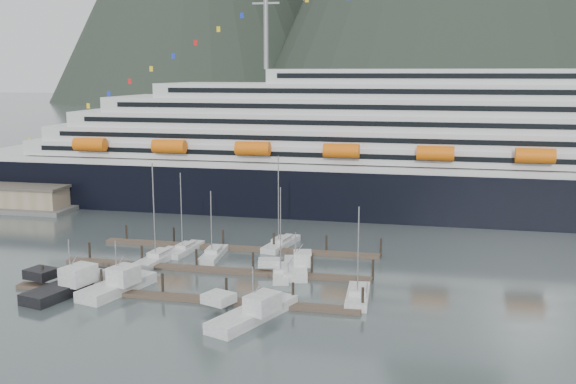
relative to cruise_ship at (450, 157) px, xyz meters
name	(u,v)px	position (x,y,z in m)	size (l,w,h in m)	color
ground	(239,279)	(-30.03, -54.94, -12.04)	(1600.00, 1600.00, 0.00)	#4E5C5C
cruise_ship	(450,157)	(0.00, 0.00, 0.00)	(210.00, 30.40, 50.30)	black
dock_near	(181,297)	(-34.95, -64.89, -11.73)	(48.18, 2.28, 3.20)	#4B3D30
dock_mid	(213,269)	(-34.95, -51.89, -11.73)	(48.18, 2.28, 3.20)	#4B3D30
dock_far	(238,248)	(-34.95, -38.89, -11.73)	(48.18, 2.28, 3.20)	#4B3D30
sailboat_b	(159,258)	(-45.16, -48.58, -11.58)	(4.23, 11.60, 16.44)	#B2B2B2
sailboat_c	(213,255)	(-37.45, -44.60, -11.63)	(3.49, 10.05, 11.62)	#B2B2B2
sailboat_d	(281,273)	(-24.50, -51.93, -11.64)	(4.43, 9.75, 13.79)	#B2B2B2
sailboat_e	(185,250)	(-43.12, -42.55, -11.62)	(3.61, 10.04, 13.99)	#B2B2B2
sailboat_g	(281,244)	(-28.31, -35.53, -11.59)	(4.67, 11.49, 16.41)	#B2B2B2
sailboat_h	(358,297)	(-12.09, -60.10, -11.61)	(3.47, 10.04, 13.29)	#B2B2B2
trawler_a	(70,284)	(-51.00, -65.30, -11.04)	(11.43, 15.24, 8.12)	black
trawler_b	(116,285)	(-44.74, -64.02, -11.06)	(10.12, 12.80, 7.96)	#B2B2B2
trawler_c	(252,312)	(-23.82, -69.88, -11.12)	(11.54, 14.62, 7.29)	#B2B2B2
trawler_e	(295,267)	(-22.83, -49.81, -11.16)	(8.48, 10.94, 6.78)	#B2B2B2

